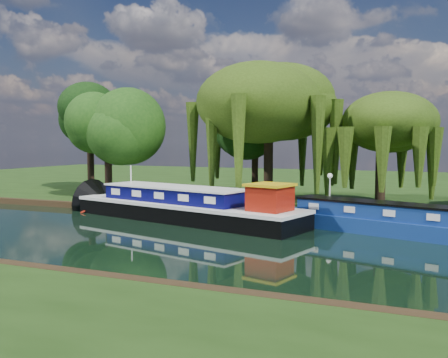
% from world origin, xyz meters
% --- Properties ---
extents(ground, '(120.00, 120.00, 0.00)m').
position_xyz_m(ground, '(0.00, 0.00, 0.00)').
color(ground, black).
extents(far_bank, '(120.00, 52.00, 0.45)m').
position_xyz_m(far_bank, '(0.00, 34.00, 0.23)').
color(far_bank, '#19320D').
rests_on(far_bank, ground).
extents(dutch_barge, '(17.21, 7.83, 3.54)m').
position_xyz_m(dutch_barge, '(-7.83, 5.98, 0.88)').
color(dutch_barge, black).
rests_on(dutch_barge, ground).
extents(narrowboat, '(12.99, 5.78, 1.88)m').
position_xyz_m(narrowboat, '(3.84, 6.31, 0.67)').
color(narrowboat, navy).
rests_on(narrowboat, ground).
extents(red_dinghy, '(3.37, 2.70, 0.62)m').
position_xyz_m(red_dinghy, '(-15.08, 6.81, 0.00)').
color(red_dinghy, maroon).
rests_on(red_dinghy, ground).
extents(willow_left, '(8.38, 8.38, 10.04)m').
position_xyz_m(willow_left, '(-4.81, 13.78, 7.75)').
color(willow_left, black).
rests_on(willow_left, far_bank).
extents(willow_right, '(6.00, 6.00, 7.31)m').
position_xyz_m(willow_right, '(3.35, 13.98, 5.78)').
color(willow_right, black).
rests_on(willow_right, far_bank).
extents(tree_far_left, '(5.35, 5.35, 8.61)m').
position_xyz_m(tree_far_left, '(-17.49, 11.06, 6.35)').
color(tree_far_left, black).
rests_on(tree_far_left, far_bank).
extents(tree_far_back, '(5.48, 5.48, 9.22)m').
position_xyz_m(tree_far_back, '(-23.52, 16.56, 6.88)').
color(tree_far_back, black).
rests_on(tree_far_back, far_bank).
extents(tree_far_mid, '(4.75, 4.75, 7.78)m').
position_xyz_m(tree_far_mid, '(-7.00, 16.94, 5.82)').
color(tree_far_mid, black).
rests_on(tree_far_mid, far_bank).
extents(lamppost, '(0.36, 0.36, 2.56)m').
position_xyz_m(lamppost, '(0.50, 10.50, 2.42)').
color(lamppost, silver).
rests_on(lamppost, far_bank).
extents(mooring_posts, '(19.16, 0.16, 1.00)m').
position_xyz_m(mooring_posts, '(-0.50, 8.40, 0.95)').
color(mooring_posts, silver).
rests_on(mooring_posts, far_bank).
extents(reeds_near, '(33.70, 1.50, 1.10)m').
position_xyz_m(reeds_near, '(6.87, -7.57, 0.55)').
color(reeds_near, '#184512').
rests_on(reeds_near, ground).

